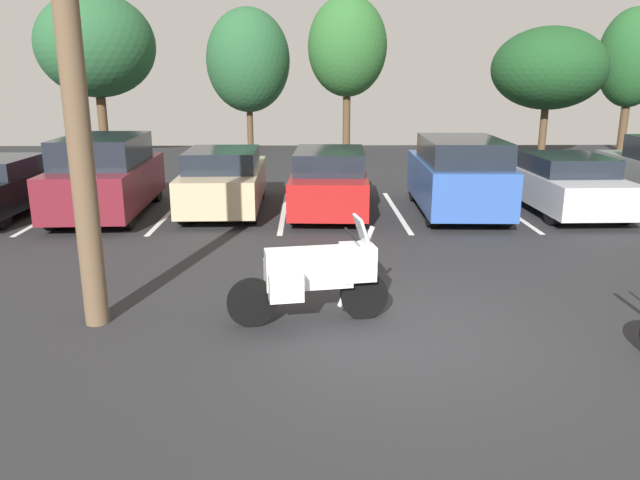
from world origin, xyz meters
TOP-DOWN VIEW (x-y plane):
  - ground at (0.00, 0.00)m, footprint 44.00×44.00m
  - motorcycle_touring at (-1.21, 0.46)m, footprint 2.19×0.92m
  - parking_stripes at (-0.52, 7.43)m, footprint 25.16×4.72m
  - car_maroon at (-6.11, 7.19)m, footprint 2.06×4.57m
  - car_tan at (-3.37, 7.64)m, footprint 1.86×4.49m
  - car_red at (-0.77, 7.62)m, footprint 2.01×4.93m
  - car_blue at (2.28, 7.12)m, footprint 2.02×4.28m
  - car_silver at (4.95, 7.47)m, footprint 1.93×4.70m
  - utility_pole at (-4.17, 0.46)m, footprint 0.91×1.67m
  - tree_rear at (-9.56, 17.79)m, footprint 4.56×4.56m
  - tree_far_right at (0.33, 19.06)m, footprint 3.26×3.26m
  - tree_right at (-3.93, 20.75)m, footprint 3.67×3.67m
  - tree_center_right at (8.13, 17.33)m, footprint 4.42×4.42m
  - tree_center_left at (12.35, 19.25)m, footprint 2.75×2.75m

SIDE VIEW (x-z plane):
  - ground at x=0.00m, z-range -0.10..0.00m
  - parking_stripes at x=-0.52m, z-range 0.00..0.01m
  - motorcycle_touring at x=-1.21m, z-range -0.05..1.40m
  - car_silver at x=4.95m, z-range -0.01..1.39m
  - car_red at x=-0.77m, z-range -0.02..1.51m
  - car_tan at x=-3.37m, z-range -0.02..1.52m
  - car_maroon at x=-6.11m, z-range -0.01..1.87m
  - car_blue at x=2.28m, z-range 0.01..1.86m
  - tree_center_right at x=8.13m, z-range 0.95..6.04m
  - tree_right at x=-3.93m, z-range 0.81..6.92m
  - tree_center_left at x=12.35m, z-range 0.93..6.92m
  - utility_pole at x=-4.17m, z-range 0.11..7.93m
  - tree_rear at x=-9.56m, z-range 1.18..7.53m
  - tree_far_right at x=0.33m, z-range 1.16..7.58m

